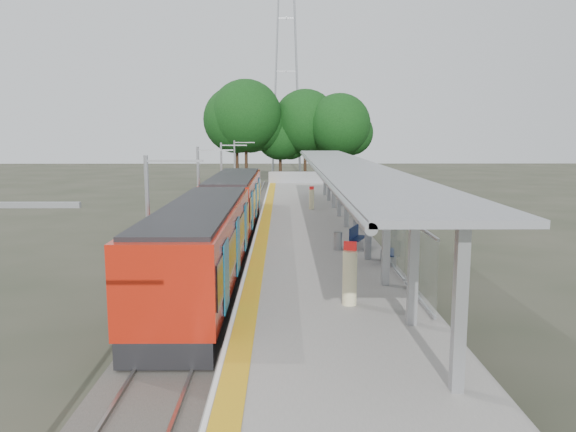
{
  "coord_description": "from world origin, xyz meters",
  "views": [
    {
      "loc": [
        -1.5,
        -12.69,
        6.19
      ],
      "look_at": [
        -1.27,
        13.35,
        2.3
      ],
      "focal_mm": 35.0,
      "sensor_mm": 36.0,
      "label": 1
    }
  ],
  "objects_px": {
    "bench_near": "(386,250)",
    "bench_far": "(340,198)",
    "bench_mid": "(356,236)",
    "info_pillar_far": "(312,199)",
    "train": "(222,218)",
    "litter_bin": "(338,241)",
    "info_pillar_near": "(350,277)"
  },
  "relations": [
    {
      "from": "bench_near",
      "to": "litter_bin",
      "type": "relative_size",
      "value": 1.95
    },
    {
      "from": "info_pillar_far",
      "to": "bench_near",
      "type": "bearing_deg",
      "value": -106.41
    },
    {
      "from": "bench_near",
      "to": "bench_mid",
      "type": "distance_m",
      "value": 3.21
    },
    {
      "from": "bench_near",
      "to": "info_pillar_near",
      "type": "distance_m",
      "value": 5.81
    },
    {
      "from": "bench_near",
      "to": "bench_mid",
      "type": "relative_size",
      "value": 1.05
    },
    {
      "from": "bench_mid",
      "to": "litter_bin",
      "type": "height_order",
      "value": "bench_mid"
    },
    {
      "from": "bench_far",
      "to": "info_pillar_near",
      "type": "xyz_separation_m",
      "value": [
        -2.11,
        -23.62,
        0.37
      ]
    },
    {
      "from": "bench_near",
      "to": "bench_mid",
      "type": "height_order",
      "value": "bench_near"
    },
    {
      "from": "train",
      "to": "bench_mid",
      "type": "height_order",
      "value": "train"
    },
    {
      "from": "train",
      "to": "bench_far",
      "type": "relative_size",
      "value": 20.61
    },
    {
      "from": "train",
      "to": "bench_mid",
      "type": "xyz_separation_m",
      "value": [
        6.31,
        -2.09,
        -0.54
      ]
    },
    {
      "from": "bench_mid",
      "to": "train",
      "type": "bearing_deg",
      "value": -176.15
    },
    {
      "from": "train",
      "to": "litter_bin",
      "type": "bearing_deg",
      "value": -25.24
    },
    {
      "from": "bench_near",
      "to": "bench_far",
      "type": "xyz_separation_m",
      "value": [
        0.01,
        18.22,
        -0.07
      ]
    },
    {
      "from": "train",
      "to": "info_pillar_far",
      "type": "bearing_deg",
      "value": 65.44
    },
    {
      "from": "train",
      "to": "bench_near",
      "type": "distance_m",
      "value": 8.82
    },
    {
      "from": "bench_mid",
      "to": "bench_far",
      "type": "distance_m",
      "value": 15.13
    },
    {
      "from": "info_pillar_near",
      "to": "bench_near",
      "type": "bearing_deg",
      "value": 86.66
    },
    {
      "from": "info_pillar_near",
      "to": "bench_mid",
      "type": "bearing_deg",
      "value": 99.19
    },
    {
      "from": "bench_near",
      "to": "litter_bin",
      "type": "height_order",
      "value": "bench_near"
    },
    {
      "from": "bench_mid",
      "to": "bench_far",
      "type": "relative_size",
      "value": 1.11
    },
    {
      "from": "info_pillar_near",
      "to": "bench_far",
      "type": "bearing_deg",
      "value": 102.78
    },
    {
      "from": "train",
      "to": "info_pillar_far",
      "type": "height_order",
      "value": "train"
    },
    {
      "from": "train",
      "to": "bench_mid",
      "type": "relative_size",
      "value": 18.54
    },
    {
      "from": "info_pillar_near",
      "to": "info_pillar_far",
      "type": "relative_size",
      "value": 1.25
    },
    {
      "from": "bench_near",
      "to": "bench_far",
      "type": "bearing_deg",
      "value": 101.16
    },
    {
      "from": "bench_near",
      "to": "info_pillar_far",
      "type": "bearing_deg",
      "value": 108.92
    },
    {
      "from": "bench_near",
      "to": "info_pillar_far",
      "type": "height_order",
      "value": "info_pillar_far"
    },
    {
      "from": "bench_far",
      "to": "info_pillar_far",
      "type": "bearing_deg",
      "value": -136.82
    },
    {
      "from": "bench_near",
      "to": "bench_far",
      "type": "relative_size",
      "value": 1.17
    },
    {
      "from": "bench_mid",
      "to": "info_pillar_far",
      "type": "relative_size",
      "value": 0.95
    },
    {
      "from": "train",
      "to": "info_pillar_near",
      "type": "distance_m",
      "value": 11.73
    }
  ]
}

